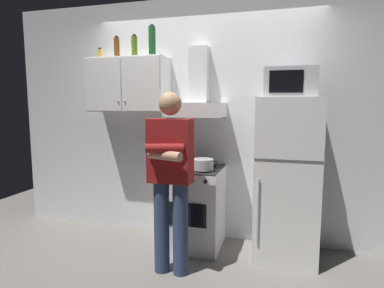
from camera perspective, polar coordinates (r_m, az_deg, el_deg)
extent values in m
plane|color=slate|center=(3.47, 0.00, -19.21)|extent=(7.00, 7.00, 0.00)
cube|color=white|center=(3.69, 2.50, 4.21)|extent=(4.80, 0.10, 2.70)
cube|color=white|center=(3.77, -11.13, 10.22)|extent=(0.90, 0.34, 0.60)
cube|color=white|center=(3.73, -15.51, 10.14)|extent=(0.43, 0.01, 0.58)
cube|color=white|center=(3.52, -9.11, 10.50)|extent=(0.43, 0.01, 0.58)
sphere|color=#B2B2B7|center=(3.62, -12.98, 7.46)|extent=(0.02, 0.02, 0.02)
sphere|color=#B2B2B7|center=(3.58, -11.84, 7.49)|extent=(0.02, 0.02, 0.02)
cube|color=white|center=(3.54, 0.31, -11.20)|extent=(0.60, 0.60, 0.85)
cube|color=black|center=(3.43, 0.32, -4.35)|extent=(0.59, 0.59, 0.01)
cube|color=black|center=(3.26, -1.13, -12.40)|extent=(0.42, 0.01, 0.24)
cylinder|color=black|center=(3.35, -2.38, -4.42)|extent=(0.16, 0.16, 0.01)
cylinder|color=black|center=(3.28, 1.96, -4.66)|extent=(0.16, 0.16, 0.01)
cylinder|color=black|center=(3.57, -1.19, -3.67)|extent=(0.16, 0.16, 0.01)
cylinder|color=black|center=(3.51, 2.88, -3.89)|extent=(0.16, 0.16, 0.01)
cylinder|color=black|center=(3.21, -4.63, -6.19)|extent=(0.04, 0.02, 0.04)
cylinder|color=black|center=(3.17, -2.41, -6.35)|extent=(0.04, 0.02, 0.04)
cylinder|color=black|center=(3.13, 0.05, -6.52)|extent=(0.04, 0.02, 0.04)
cylinder|color=black|center=(3.10, 2.38, -6.67)|extent=(0.04, 0.02, 0.04)
cube|color=white|center=(3.44, 0.67, 6.08)|extent=(0.60, 0.44, 0.15)
cube|color=white|center=(3.59, 1.27, 12.12)|extent=(0.20, 0.16, 0.60)
cube|color=white|center=(3.33, 16.40, -5.99)|extent=(0.60, 0.60, 1.60)
cube|color=#4C4C4C|center=(2.98, 16.64, -2.80)|extent=(0.59, 0.01, 0.01)
cylinder|color=silver|center=(3.09, 11.59, -11.47)|extent=(0.02, 0.02, 0.60)
cube|color=#B7BABF|center=(3.27, 16.99, 10.36)|extent=(0.48, 0.36, 0.28)
cube|color=black|center=(3.08, 16.32, 10.59)|extent=(0.30, 0.01, 0.20)
cylinder|color=navy|center=(3.04, -5.39, -14.36)|extent=(0.14, 0.14, 0.85)
cylinder|color=navy|center=(2.99, -2.05, -14.75)|extent=(0.14, 0.14, 0.85)
cube|color=maroon|center=(2.83, -3.85, -1.19)|extent=(0.38, 0.20, 0.56)
cylinder|color=maroon|center=(2.70, -4.85, -0.76)|extent=(0.33, 0.17, 0.08)
cylinder|color=tan|center=(2.70, -4.83, -2.02)|extent=(0.33, 0.17, 0.08)
sphere|color=tan|center=(2.80, -3.92, 7.14)|extent=(0.20, 0.20, 0.20)
cylinder|color=#B7BABF|center=(3.27, 1.97, -3.62)|extent=(0.21, 0.21, 0.11)
cylinder|color=black|center=(3.29, -0.25, -2.85)|extent=(0.05, 0.01, 0.01)
cylinder|color=black|center=(3.23, 4.22, -3.06)|extent=(0.05, 0.01, 0.01)
cylinder|color=#19471E|center=(3.70, -7.08, 17.53)|extent=(0.08, 0.08, 0.32)
cylinder|color=black|center=(3.74, -7.13, 20.09)|extent=(0.04, 0.04, 0.02)
cylinder|color=gold|center=(4.01, -16.00, 15.00)|extent=(0.06, 0.06, 0.11)
cylinder|color=black|center=(4.02, -16.04, 15.91)|extent=(0.03, 0.03, 0.02)
cylinder|color=#4C6B19|center=(3.77, -10.17, 16.57)|extent=(0.07, 0.07, 0.23)
cylinder|color=black|center=(3.79, -10.21, 18.41)|extent=(0.04, 0.04, 0.02)
cylinder|color=brown|center=(3.86, -13.18, 16.23)|extent=(0.06, 0.06, 0.22)
cylinder|color=black|center=(3.88, -13.24, 17.99)|extent=(0.03, 0.03, 0.02)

